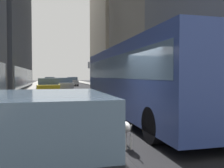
{
  "coord_description": "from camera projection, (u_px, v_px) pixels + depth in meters",
  "views": [
    {
      "loc": [
        -2.57,
        -6.43,
        1.82
      ],
      "look_at": [
        0.48,
        5.77,
        1.4
      ],
      "focal_mm": 39.12,
      "sensor_mm": 36.0,
      "label": 1
    }
  ],
  "objects": [
    {
      "name": "ground_plane",
      "position": [
        67.0,
        87.0,
        40.86
      ],
      "size": [
        120.0,
        120.0,
        0.0
      ],
      "primitive_type": "plane",
      "color": "black"
    },
    {
      "name": "sidewalk_left",
      "position": [
        31.0,
        87.0,
        39.48
      ],
      "size": [
        2.4,
        110.0,
        0.15
      ],
      "primitive_type": "cube",
      "color": "#9E9991",
      "rests_on": "ground"
    },
    {
      "name": "sidewalk_right",
      "position": [
        100.0,
        86.0,
        42.24
      ],
      "size": [
        2.4,
        110.0,
        0.15
      ],
      "primitive_type": "cube",
      "color": "gray",
      "rests_on": "ground"
    },
    {
      "name": "building_left_far",
      "position": [
        7.0,
        32.0,
        53.75
      ],
      "size": [
        8.8,
        18.47,
        23.18
      ],
      "color": "#4C515B",
      "rests_on": "ground"
    },
    {
      "name": "building_right_far",
      "position": [
        116.0,
        17.0,
        55.72
      ],
      "size": [
        9.1,
        19.03,
        30.8
      ],
      "color": "#B2A893",
      "rests_on": "ground"
    },
    {
      "name": "transit_bus",
      "position": [
        139.0,
        77.0,
        10.78
      ],
      "size": [
        2.78,
        11.53,
        3.05
      ],
      "color": "#33478C",
      "rests_on": "ground"
    },
    {
      "name": "car_yellow_taxi",
      "position": [
        49.0,
        87.0,
        21.87
      ],
      "size": [
        1.85,
        4.75,
        1.62
      ],
      "color": "yellow",
      "rests_on": "ground"
    },
    {
      "name": "car_grey_wagon",
      "position": [
        50.0,
        82.0,
        42.29
      ],
      "size": [
        1.71,
        4.0,
        1.62
      ],
      "color": "slate",
      "rests_on": "ground"
    },
    {
      "name": "car_red_coupe",
      "position": [
        50.0,
        81.0,
        46.77
      ],
      "size": [
        1.75,
        4.44,
        1.62
      ],
      "color": "red",
      "rests_on": "ground"
    },
    {
      "name": "car_black_suv",
      "position": [
        32.0,
        159.0,
        2.91
      ],
      "size": [
        1.81,
        4.13,
        1.62
      ],
      "color": "black",
      "rests_on": "ground"
    },
    {
      "name": "car_white_van",
      "position": [
        72.0,
        81.0,
        45.0
      ],
      "size": [
        1.88,
        4.66,
        1.62
      ],
      "color": "silver",
      "rests_on": "ground"
    },
    {
      "name": "car_silver_sedan",
      "position": [
        64.0,
        85.0,
        27.77
      ],
      "size": [
        1.93,
        4.8,
        1.62
      ],
      "color": "#B7BABF",
      "rests_on": "ground"
    },
    {
      "name": "dalmatian_dog",
      "position": [
        125.0,
        127.0,
        6.25
      ],
      "size": [
        0.22,
        0.96,
        0.72
      ],
      "color": "white",
      "rests_on": "ground"
    }
  ]
}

